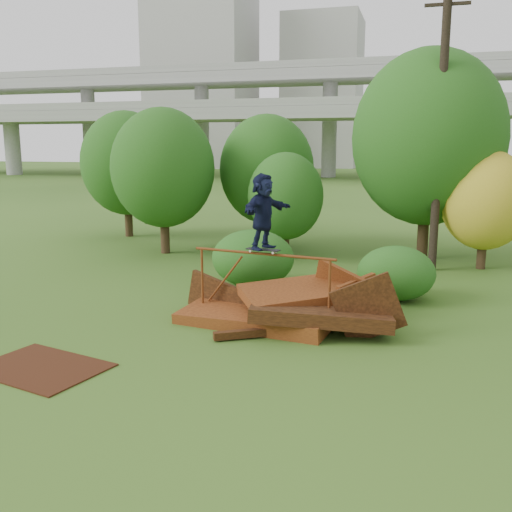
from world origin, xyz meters
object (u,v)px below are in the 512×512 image
(skater, at_px, (263,211))
(flat_plate, at_px, (41,368))
(scrap_pile, at_px, (287,309))
(utility_pole, at_px, (440,129))

(skater, height_order, flat_plate, skater)
(scrap_pile, xyz_separation_m, utility_pole, (3.44, 7.18, 4.36))
(scrap_pile, relative_size, utility_pole, 0.61)
(scrap_pile, bearing_deg, skater, -168.09)
(skater, distance_m, flat_plate, 5.81)
(skater, bearing_deg, scrap_pile, -56.92)
(skater, xyz_separation_m, utility_pole, (4.01, 7.30, 2.03))
(utility_pole, bearing_deg, skater, -118.77)
(flat_plate, bearing_deg, utility_pole, 56.78)
(utility_pole, bearing_deg, scrap_pile, -115.59)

